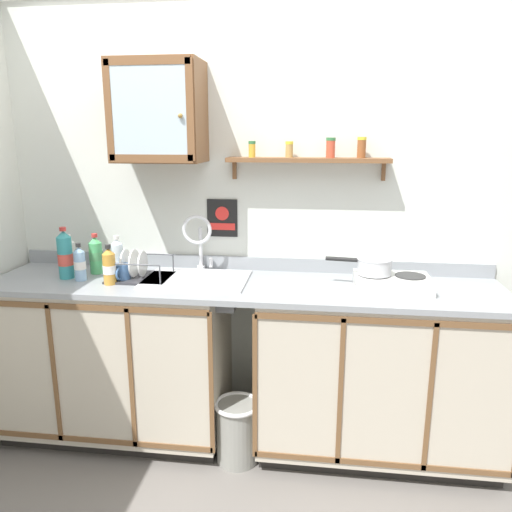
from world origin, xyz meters
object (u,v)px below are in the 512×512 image
Objects in this scene: wall_cabinet at (159,112)px; warning_sign at (222,218)px; sink at (197,282)px; bottle_water_blue_0 at (80,264)px; trash_bin at (237,430)px; bottle_soda_green_3 at (96,255)px; hot_plate_stove at (392,283)px; mug at (122,273)px; dish_rack at (138,272)px; bottle_juice_amber_5 at (109,267)px; bottle_water_clear_2 at (118,260)px; bottle_detergent_teal_4 at (65,255)px; bottle_opaque_white_1 at (70,255)px; saucepan at (374,265)px.

wall_cabinet is 2.41× the size of warning_sign.
sink is 0.94m from wall_cabinet.
trash_bin is (0.89, -0.12, -0.88)m from bottle_water_blue_0.
bottle_soda_green_3 is (0.02, 0.15, 0.01)m from bottle_water_blue_0.
hot_plate_stove is 3.20× the size of mug.
sink is at bearing 12.07° from mug.
sink is 0.33m from dish_rack.
bottle_soda_green_3 is 0.26m from bottle_juice_amber_5.
warning_sign is at bearing 25.09° from bottle_water_blue_0.
bottle_water_clear_2 is 1.15m from trash_bin.
bottle_water_clear_2 reaches higher than bottle_juice_amber_5.
bottle_soda_green_3 reaches higher than trash_bin.
hot_plate_stove is 1.16m from trash_bin.
wall_cabinet is at bearing 146.45° from trash_bin.
hot_plate_stove is 1.85× the size of bottle_water_blue_0.
bottle_soda_green_3 is at bearing 153.08° from bottle_water_clear_2.
bottle_water_blue_0 is 0.11m from bottle_detergent_teal_4.
bottle_soda_green_3 reaches higher than bottle_juice_amber_5.
mug is (0.33, -0.02, -0.08)m from bottle_detergent_teal_4.
hot_plate_stove is 1.49m from bottle_water_clear_2.
bottle_detergent_teal_4 reaches higher than hot_plate_stove.
warning_sign is (-0.95, 0.28, 0.27)m from hot_plate_stove.
bottle_opaque_white_1 is 1.83× the size of mug.
bottle_detergent_teal_4 reaches higher than mug.
bottle_water_blue_0 is (-0.63, -0.10, 0.11)m from sink.
saucepan is at bearing 0.59° from dish_rack.
saucepan is 1.57× the size of bottle_opaque_white_1.
bottle_water_clear_2 is at bearing 19.03° from bottle_water_blue_0.
bottle_water_blue_0 is (-1.59, -0.08, -0.02)m from saucepan.
bottle_water_blue_0 is 0.32m from dish_rack.
sink reaches higher than bottle_soda_green_3.
warning_sign is at bearing 163.17° from saucepan.
bottle_juice_amber_5 is at bearing -13.90° from bottle_water_blue_0.
bottle_water_clear_2 is (-1.49, 0.00, 0.07)m from hot_plate_stove.
dish_rack is at bearing -12.10° from bottle_opaque_white_1.
mug is at bearing -177.02° from saucepan.
bottle_opaque_white_1 reaches higher than hot_plate_stove.
bottle_opaque_white_1 is at bearing -168.62° from warning_sign.
bottle_water_clear_2 is at bearing 89.51° from bottle_juice_amber_5.
sink is 2.31× the size of bottle_water_clear_2.
trash_bin is at bearing -167.26° from hot_plate_stove.
trash_bin is at bearing -11.29° from mug.
sink is at bearing -4.99° from bottle_soda_green_3.
hot_plate_stove is 1.69m from bottle_water_blue_0.
saucepan is at bearing -5.30° from wall_cabinet.
bottle_water_blue_0 is 0.63× the size of dish_rack.
bottle_juice_amber_5 is 0.17m from dish_rack.
warning_sign is at bearing 163.64° from hot_plate_stove.
wall_cabinet is (-1.16, 0.11, 0.78)m from saucepan.
bottle_soda_green_3 is 0.67× the size of trash_bin.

